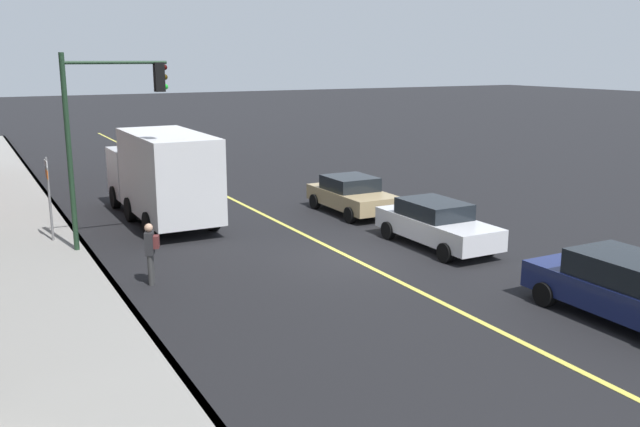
# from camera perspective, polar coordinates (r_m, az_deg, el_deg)

# --- Properties ---
(ground) EXTENTS (200.00, 200.00, 0.00)m
(ground) POSITION_cam_1_polar(r_m,az_deg,el_deg) (21.03, 2.51, -3.67)
(ground) COLOR black
(sidewalk_slab) EXTENTS (80.00, 3.47, 0.15)m
(sidewalk_slab) POSITION_cam_1_polar(r_m,az_deg,el_deg) (18.39, -21.53, -6.80)
(sidewalk_slab) COLOR gray
(sidewalk_slab) RESTS_ON ground
(curb_edge) EXTENTS (80.00, 0.16, 0.15)m
(curb_edge) POSITION_cam_1_polar(r_m,az_deg,el_deg) (18.61, -16.44, -6.18)
(curb_edge) COLOR slate
(curb_edge) RESTS_ON ground
(lane_stripe_center) EXTENTS (80.00, 0.16, 0.01)m
(lane_stripe_center) POSITION_cam_1_polar(r_m,az_deg,el_deg) (21.02, 2.51, -3.66)
(lane_stripe_center) COLOR #D8CC4C
(lane_stripe_center) RESTS_ON ground
(car_white) EXTENTS (4.64, 1.90, 1.47)m
(car_white) POSITION_cam_1_polar(r_m,az_deg,el_deg) (22.36, 9.62, -0.82)
(car_white) COLOR silver
(car_white) RESTS_ON ground
(car_navy) EXTENTS (4.71, 2.03, 1.56)m
(car_navy) POSITION_cam_1_polar(r_m,az_deg,el_deg) (17.36, 24.10, -5.63)
(car_navy) COLOR navy
(car_navy) RESTS_ON ground
(car_tan) EXTENTS (4.22, 2.06, 1.43)m
(car_tan) POSITION_cam_1_polar(r_m,az_deg,el_deg) (26.88, 2.65, 1.59)
(car_tan) COLOR tan
(car_tan) RESTS_ON ground
(truck_white) EXTENTS (7.85, 2.54, 3.36)m
(truck_white) POSITION_cam_1_polar(r_m,az_deg,el_deg) (26.00, -12.97, 3.20)
(truck_white) COLOR silver
(truck_white) RESTS_ON ground
(pedestrian_with_backpack) EXTENTS (0.45, 0.46, 1.68)m
(pedestrian_with_backpack) POSITION_cam_1_polar(r_m,az_deg,el_deg) (18.89, -13.88, -2.88)
(pedestrian_with_backpack) COLOR #383838
(pedestrian_with_backpack) RESTS_ON ground
(traffic_light_mast) EXTENTS (0.28, 3.20, 6.12)m
(traffic_light_mast) POSITION_cam_1_polar(r_m,az_deg,el_deg) (22.11, -17.39, 7.48)
(traffic_light_mast) COLOR #1E3823
(traffic_light_mast) RESTS_ON ground
(street_sign_post) EXTENTS (0.60, 0.08, 2.88)m
(street_sign_post) POSITION_cam_1_polar(r_m,az_deg,el_deg) (23.69, -21.58, 1.53)
(street_sign_post) COLOR slate
(street_sign_post) RESTS_ON ground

